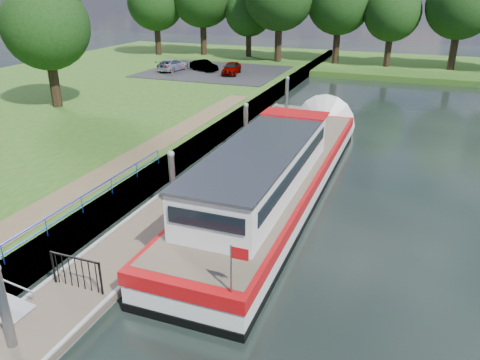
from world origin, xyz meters
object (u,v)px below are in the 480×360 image
at_px(pontoon, 216,174).
at_px(car_a, 232,68).
at_px(barge, 281,170).
at_px(car_b, 204,66).
at_px(car_c, 173,65).

distance_m(pontoon, car_a, 25.51).
xyz_separation_m(barge, car_b, (-15.71, 25.22, 0.30)).
height_order(pontoon, car_a, car_a).
bearing_deg(car_b, car_c, 132.63).
height_order(pontoon, barge, barge).
bearing_deg(car_c, pontoon, 129.42).
bearing_deg(pontoon, car_c, 122.72).
height_order(car_a, car_c, car_a).
bearing_deg(pontoon, barge, -7.20).
distance_m(car_a, car_c, 6.58).
relative_size(barge, car_a, 5.82).
height_order(car_a, car_b, car_a).
relative_size(car_a, car_b, 1.08).
relative_size(pontoon, barge, 1.42).
xyz_separation_m(pontoon, car_b, (-12.11, 24.77, 1.21)).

